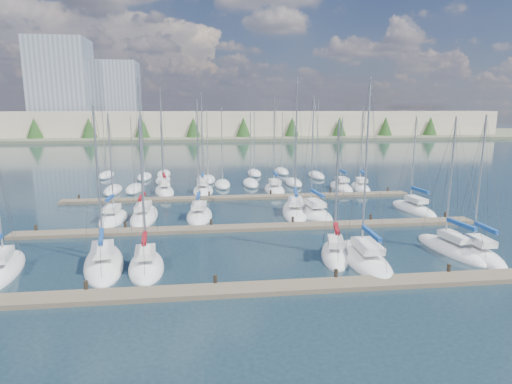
{
  "coord_description": "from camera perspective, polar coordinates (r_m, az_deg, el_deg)",
  "views": [
    {
      "loc": [
        -4.55,
        -23.05,
        11.39
      ],
      "look_at": [
        0.0,
        14.0,
        4.0
      ],
      "focal_mm": 30.0,
      "sensor_mm": 36.0,
      "label": 1
    }
  ],
  "objects": [
    {
      "name": "ground",
      "position": [
        83.96,
        -3.84,
        3.37
      ],
      "size": [
        400.0,
        400.0,
        0.0
      ],
      "primitive_type": "plane",
      "color": "#1D313B",
      "rests_on": "ground"
    },
    {
      "name": "sailboat_m",
      "position": [
        51.34,
        20.25,
        -2.12
      ],
      "size": [
        3.23,
        8.11,
        11.2
      ],
      "rotation": [
        0.0,
        0.0,
        0.1
      ],
      "color": "white",
      "rests_on": "ground"
    },
    {
      "name": "sailboat_h",
      "position": [
        46.36,
        -18.51,
        -3.39
      ],
      "size": [
        2.8,
        6.77,
        11.53
      ],
      "rotation": [
        0.0,
        0.0,
        -0.04
      ],
      "color": "white",
      "rests_on": "ground"
    },
    {
      "name": "dock_mid",
      "position": [
        40.91,
        -0.35,
        -4.75
      ],
      "size": [
        44.0,
        1.93,
        1.1
      ],
      "color": "#6B5E4C",
      "rests_on": "ground"
    },
    {
      "name": "sailboat_b",
      "position": [
        33.73,
        -19.63,
        -8.91
      ],
      "size": [
        4.44,
        9.36,
        12.37
      ],
      "rotation": [
        0.0,
        0.0,
        0.19
      ],
      "color": "white",
      "rests_on": "ground"
    },
    {
      "name": "sailboat_j",
      "position": [
        45.63,
        -7.55,
        -3.12
      ],
      "size": [
        3.04,
        7.77,
        12.96
      ],
      "rotation": [
        0.0,
        0.0,
        -0.05
      ],
      "color": "white",
      "rests_on": "ground"
    },
    {
      "name": "distant_boats",
      "position": [
        67.73,
        -6.74,
        1.69
      ],
      "size": [
        36.93,
        20.75,
        13.3
      ],
      "color": "#9EA0A5",
      "rests_on": "ground"
    },
    {
      "name": "sailboat_k",
      "position": [
        47.57,
        5.23,
        -2.48
      ],
      "size": [
        4.59,
        10.63,
        15.34
      ],
      "rotation": [
        0.0,
        0.0,
        -0.18
      ],
      "color": "white",
      "rests_on": "ground"
    },
    {
      "name": "dock_near",
      "position": [
        27.85,
        3.08,
        -12.62
      ],
      "size": [
        44.0,
        1.93,
        1.1
      ],
      "color": "#6B5E4C",
      "rests_on": "ground"
    },
    {
      "name": "sailboat_q",
      "position": [
        62.65,
        11.28,
        0.66
      ],
      "size": [
        2.78,
        7.39,
        10.85
      ],
      "rotation": [
        0.0,
        0.0,
        -0.03
      ],
      "color": "white",
      "rests_on": "ground"
    },
    {
      "name": "sailboat_e",
      "position": [
        33.63,
        14.29,
        -8.63
      ],
      "size": [
        3.32,
        9.19,
        14.27
      ],
      "rotation": [
        0.0,
        0.0,
        -0.04
      ],
      "color": "white",
      "rests_on": "ground"
    },
    {
      "name": "sailboat_f",
      "position": [
        38.11,
        24.46,
        -6.95
      ],
      "size": [
        3.17,
        8.08,
        11.47
      ],
      "rotation": [
        0.0,
        0.0,
        0.12
      ],
      "color": "white",
      "rests_on": "ground"
    },
    {
      "name": "sailboat_o",
      "position": [
        59.28,
        -7.06,
        0.22
      ],
      "size": [
        3.02,
        7.61,
        14.12
      ],
      "rotation": [
        0.0,
        0.0,
        -0.04
      ],
      "color": "white",
      "rests_on": "ground"
    },
    {
      "name": "dock_far",
      "position": [
        54.44,
        -2.06,
        -0.73
      ],
      "size": [
        44.0,
        1.93,
        1.1
      ],
      "color": "#6B5E4C",
      "rests_on": "ground"
    },
    {
      "name": "sailboat_p",
      "position": [
        59.55,
        2.48,
        0.34
      ],
      "size": [
        2.89,
        8.0,
        13.47
      ],
      "rotation": [
        0.0,
        0.0,
        -0.03
      ],
      "color": "white",
      "rests_on": "ground"
    },
    {
      "name": "sailboat_n",
      "position": [
        59.73,
        -12.12,
        0.14
      ],
      "size": [
        3.74,
        8.52,
        14.8
      ],
      "rotation": [
        0.0,
        0.0,
        0.16
      ],
      "color": "white",
      "rests_on": "ground"
    },
    {
      "name": "sailboat_r",
      "position": [
        62.71,
        13.79,
        0.58
      ],
      "size": [
        3.08,
        7.6,
        12.31
      ],
      "rotation": [
        0.0,
        0.0,
        -0.13
      ],
      "color": "white",
      "rests_on": "ground"
    },
    {
      "name": "sailboat_a",
      "position": [
        35.5,
        -30.72,
        -8.84
      ],
      "size": [
        3.92,
        8.48,
        11.81
      ],
      "rotation": [
        0.0,
        0.0,
        0.18
      ],
      "color": "white",
      "rests_on": "ground"
    },
    {
      "name": "sailboat_d",
      "position": [
        34.06,
        10.45,
        -8.19
      ],
      "size": [
        3.54,
        6.88,
        11.16
      ],
      "rotation": [
        0.0,
        0.0,
        -0.24
      ],
      "color": "white",
      "rests_on": "ground"
    },
    {
      "name": "shoreline",
      "position": [
        173.09,
        -10.04,
        9.72
      ],
      "size": [
        400.0,
        60.0,
        38.0
      ],
      "color": "#666B51",
      "rests_on": "ground"
    },
    {
      "name": "sailboat_i",
      "position": [
        46.49,
        -14.67,
        -3.12
      ],
      "size": [
        2.72,
        9.36,
        15.08
      ],
      "rotation": [
        0.0,
        0.0,
        0.01
      ],
      "color": "white",
      "rests_on": "ground"
    },
    {
      "name": "sailboat_l",
      "position": [
        46.92,
        7.63,
        -2.73
      ],
      "size": [
        3.73,
        9.17,
        13.45
      ],
      "rotation": [
        0.0,
        0.0,
        0.09
      ],
      "color": "white",
      "rests_on": "ground"
    },
    {
      "name": "sailboat_c",
      "position": [
        32.17,
        -14.42,
        -9.56
      ],
      "size": [
        3.16,
        6.91,
        11.48
      ],
      "rotation": [
        0.0,
        0.0,
        0.1
      ],
      "color": "white",
      "rests_on": "ground"
    },
    {
      "name": "sailboat_g",
      "position": [
        37.8,
        27.34,
        -7.34
      ],
      "size": [
        2.61,
        6.83,
        11.6
      ],
      "rotation": [
        0.0,
        0.0,
        -0.04
      ],
      "color": "white",
      "rests_on": "ground"
    }
  ]
}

